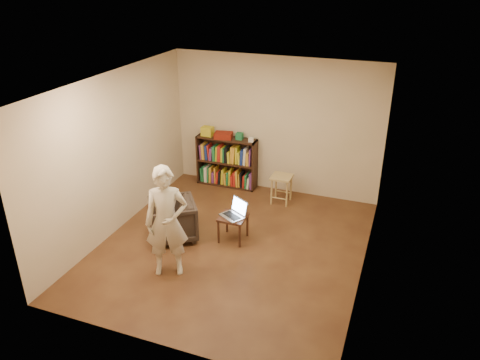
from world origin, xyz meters
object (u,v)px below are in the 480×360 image
at_px(bookshelf, 227,164).
at_px(stool, 282,181).
at_px(armchair, 173,220).
at_px(laptop, 235,212).
at_px(side_table, 233,220).
at_px(person, 167,222).

relative_size(bookshelf, stool, 2.25).
distance_m(armchair, laptop, 1.01).
bearing_deg(side_table, stool, 76.61).
xyz_separation_m(bookshelf, side_table, (0.87, -1.89, -0.09)).
bearing_deg(stool, bookshelf, 163.60).
xyz_separation_m(armchair, laptop, (0.95, 0.31, 0.16)).
height_order(side_table, person, person).
relative_size(stool, side_table, 1.26).
distance_m(laptop, person, 1.33).
height_order(bookshelf, armchair, bookshelf).
relative_size(armchair, person, 0.44).
bearing_deg(side_table, armchair, -162.70).
bearing_deg(stool, side_table, -103.39).
height_order(armchair, laptop, laptop).
distance_m(armchair, person, 1.05).
height_order(stool, side_table, stool).
bearing_deg(side_table, bookshelf, 114.64).
xyz_separation_m(stool, laptop, (-0.34, -1.50, 0.06)).
distance_m(side_table, person, 1.34).
bearing_deg(laptop, side_table, -97.27).
xyz_separation_m(stool, person, (-0.91, -2.66, 0.39)).
bearing_deg(stool, armchair, -125.46).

